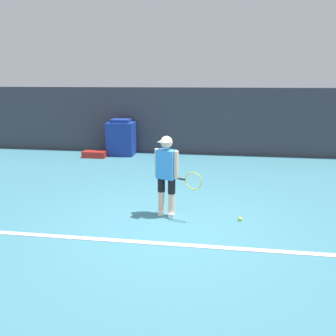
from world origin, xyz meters
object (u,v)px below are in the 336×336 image
at_px(tennis_player, 167,173).
at_px(covered_chair, 121,138).
at_px(equipment_bag, 94,154).
at_px(tennis_ball, 240,219).

distance_m(tennis_player, covered_chair, 5.34).
bearing_deg(tennis_player, equipment_bag, 146.40).
bearing_deg(covered_chair, tennis_ball, -53.91).
relative_size(covered_chair, equipment_bag, 1.59).
bearing_deg(equipment_bag, tennis_player, -55.00).
bearing_deg(covered_chair, equipment_bag, -145.30).
relative_size(tennis_ball, covered_chair, 0.06).
height_order(tennis_ball, covered_chair, covered_chair).
relative_size(tennis_player, equipment_bag, 1.99).
distance_m(tennis_ball, covered_chair, 6.10).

